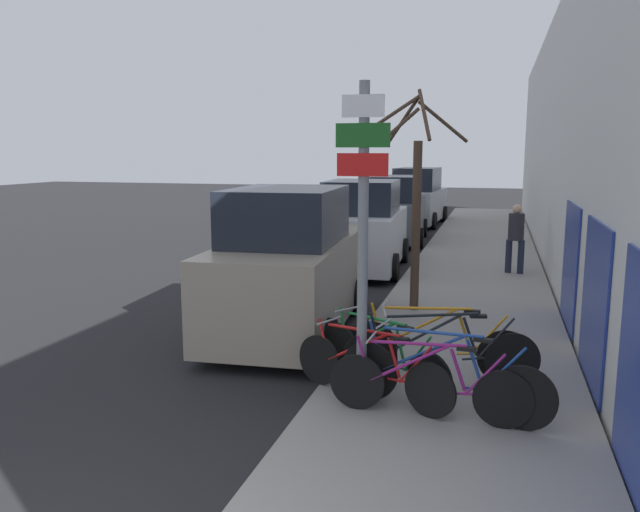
% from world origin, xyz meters
% --- Properties ---
extents(ground_plane, '(80.00, 80.00, 0.00)m').
position_xyz_m(ground_plane, '(0.00, 11.20, 0.00)').
color(ground_plane, black).
extents(sidewalk_curb, '(3.20, 32.00, 0.15)m').
position_xyz_m(sidewalk_curb, '(2.60, 14.00, 0.07)').
color(sidewalk_curb, gray).
rests_on(sidewalk_curb, ground).
extents(building_facade, '(0.23, 32.00, 6.50)m').
position_xyz_m(building_facade, '(4.35, 13.93, 3.23)').
color(building_facade, silver).
rests_on(building_facade, ground).
extents(signpost, '(0.59, 0.14, 3.61)m').
position_xyz_m(signpost, '(1.61, 4.16, 2.12)').
color(signpost, gray).
rests_on(signpost, sidewalk_curb).
extents(bicycle_0, '(2.20, 0.44, 0.87)m').
position_xyz_m(bicycle_0, '(2.39, 3.93, 0.52)').
color(bicycle_0, black).
rests_on(bicycle_0, sidewalk_curb).
extents(bicycle_1, '(2.38, 0.65, 0.96)m').
position_xyz_m(bicycle_1, '(2.53, 4.10, 0.56)').
color(bicycle_1, black).
rests_on(bicycle_1, sidewalk_curb).
extents(bicycle_2, '(2.01, 0.91, 0.86)m').
position_xyz_m(bicycle_2, '(1.70, 4.27, 0.52)').
color(bicycle_2, black).
rests_on(bicycle_2, sidewalk_curb).
extents(bicycle_3, '(1.81, 1.25, 0.88)m').
position_xyz_m(bicycle_3, '(1.75, 4.70, 0.53)').
color(bicycle_3, black).
rests_on(bicycle_3, sidewalk_curb).
extents(bicycle_4, '(2.36, 0.68, 0.94)m').
position_xyz_m(bicycle_4, '(2.44, 4.94, 0.55)').
color(bicycle_4, black).
rests_on(bicycle_4, sidewalk_curb).
extents(bicycle_5, '(2.38, 0.44, 0.95)m').
position_xyz_m(bicycle_5, '(2.37, 5.18, 0.55)').
color(bicycle_5, black).
rests_on(bicycle_5, sidewalk_curb).
extents(parked_car_0, '(2.28, 4.60, 2.43)m').
position_xyz_m(parked_car_0, '(-0.24, 7.09, 1.11)').
color(parked_car_0, gray).
rests_on(parked_car_0, ground).
extents(parked_car_1, '(2.26, 4.29, 2.29)m').
position_xyz_m(parked_car_1, '(-0.23, 12.92, 1.05)').
color(parked_car_1, silver).
rests_on(parked_car_1, ground).
extents(parked_car_2, '(2.31, 4.53, 2.21)m').
position_xyz_m(parked_car_2, '(-0.27, 18.22, 1.01)').
color(parked_car_2, '#51565B').
rests_on(parked_car_2, ground).
extents(parked_car_3, '(2.19, 4.81, 2.35)m').
position_xyz_m(parked_car_3, '(-0.13, 23.43, 1.06)').
color(parked_car_3, '#B2B7BC').
rests_on(parked_car_3, ground).
extents(pedestrian_near, '(0.43, 0.36, 1.64)m').
position_xyz_m(pedestrian_near, '(3.49, 12.76, 1.10)').
color(pedestrian_near, '#1E2338').
rests_on(pedestrian_near, sidewalk_curb).
extents(street_tree, '(2.03, 1.48, 3.93)m').
position_xyz_m(street_tree, '(1.61, 8.68, 2.12)').
color(street_tree, '#4C3828').
rests_on(street_tree, sidewalk_curb).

